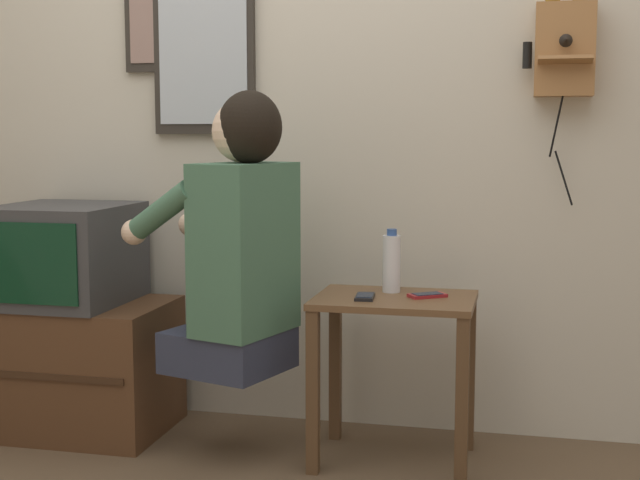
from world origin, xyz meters
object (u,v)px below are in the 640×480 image
wall_phone_antique (564,47)px  cell_phone_held (365,297)px  wall_mirror (204,32)px  water_bottle (392,263)px  person (238,240)px  framed_picture (165,8)px  cell_phone_spare (427,295)px  television (64,254)px

wall_phone_antique → cell_phone_held: bearing=-150.5°
wall_mirror → water_bottle: bearing=-18.5°
person → cell_phone_held: (0.42, 0.05, -0.18)m
framed_picture → water_bottle: size_ratio=2.21×
person → cell_phone_spare: person is taller
person → framed_picture: framed_picture is taller
television → wall_mirror: bearing=31.9°
person → television: bearing=95.4°
wall_mirror → wall_phone_antique: bearing=-1.8°
cell_phone_spare → cell_phone_held: bearing=-104.9°
water_bottle → framed_picture: bearing=164.3°
television → water_bottle: bearing=1.4°
wall_mirror → cell_phone_held: (0.70, -0.39, -0.92)m
framed_picture → cell_phone_held: size_ratio=3.72×
wall_phone_antique → cell_phone_held: 1.10m
cell_phone_held → person: bearing=-179.1°
wall_phone_antique → wall_mirror: size_ratio=0.97×
framed_picture → wall_phone_antique: bearing=-1.7°
cell_phone_spare → wall_mirror: bearing=-144.0°
wall_phone_antique → television: bearing=-172.2°
person → wall_phone_antique: bearing=-51.6°
person → wall_mirror: (-0.28, 0.44, 0.73)m
television → cell_phone_held: (1.15, -0.11, -0.09)m
wall_phone_antique → water_bottle: (-0.56, -0.21, -0.73)m
person → television: 0.75m
person → framed_picture: 1.03m
wall_mirror → water_bottle: (0.76, -0.26, -0.82)m
framed_picture → wall_mirror: bearing=-1.1°
television → water_bottle: television is taller
wall_phone_antique → framed_picture: 1.49m
person → water_bottle: 0.53m
wall_phone_antique → cell_phone_held: (-0.62, -0.35, -0.83)m
person → water_bottle: size_ratio=4.33×
person → wall_phone_antique: size_ratio=1.27×
television → wall_phone_antique: size_ratio=0.69×
person → framed_picture: (-0.43, 0.44, 0.83)m
cell_phone_spare → wall_phone_antique: bearing=89.6°
wall_mirror → cell_phone_held: 1.22m
framed_picture → cell_phone_spare: 1.50m
wall_phone_antique → framed_picture: bearing=178.3°
television → framed_picture: bearing=43.9°
person → wall_phone_antique: wall_phone_antique is taller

